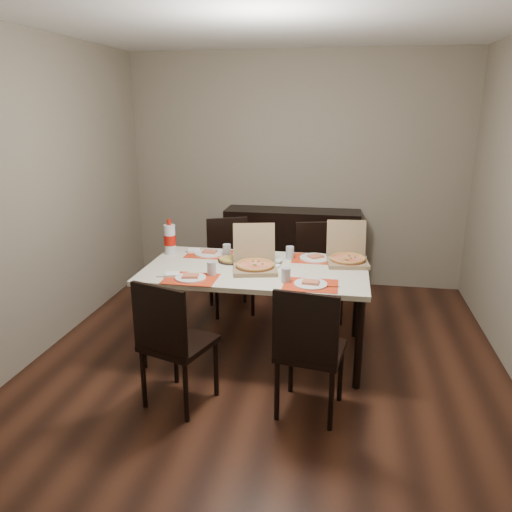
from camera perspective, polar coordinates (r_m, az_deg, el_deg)
name	(u,v)px	position (r m, az deg, el deg)	size (l,w,h in m)	color
ground	(267,360)	(4.23, 1.31, -11.83)	(3.80, 4.00, 0.02)	#3C1E12
room_walls	(277,142)	(4.15, 2.42, 12.87)	(3.84, 4.02, 2.62)	gray
sideboard	(292,249)	(5.70, 4.11, 0.81)	(1.50, 0.40, 0.90)	black
dining_table	(256,275)	(4.09, 0.00, -2.23)	(1.80, 1.00, 0.75)	beige
chair_near_left	(172,339)	(3.45, -9.59, -9.37)	(0.53, 0.53, 0.93)	black
chair_near_right	(309,347)	(3.32, 6.03, -10.32)	(0.48, 0.48, 0.93)	black
chair_far_left	(230,261)	(5.05, -3.02, -0.55)	(0.55, 0.55, 0.93)	black
chair_far_right	(318,267)	(4.90, 7.09, -1.21)	(0.51, 0.51, 0.93)	black
setting_near_left	(194,275)	(3.86, -7.10, -2.17)	(0.47, 0.30, 0.11)	red
setting_near_right	(304,282)	(3.71, 5.48, -2.92)	(0.44, 0.30, 0.11)	red
setting_far_left	(212,252)	(4.44, -5.05, 0.43)	(0.44, 0.30, 0.11)	red
setting_far_right	(309,257)	(4.32, 6.11, -0.07)	(0.49, 0.30, 0.11)	red
napkin_loose	(272,267)	(4.07, 1.83, -1.22)	(0.12, 0.11, 0.02)	white
pizza_box_center	(255,263)	(4.01, -0.14, -0.79)	(0.42, 0.45, 0.35)	olive
pizza_box_right	(347,257)	(4.25, 10.38, -0.07)	(0.37, 0.40, 0.33)	olive
faina_plate	(231,260)	(4.23, -2.85, -0.44)	(0.23, 0.23, 0.03)	black
dip_bowl	(276,261)	(4.20, 2.29, -0.60)	(0.11, 0.11, 0.03)	white
soda_bottle	(170,239)	(4.48, -9.81, 1.90)	(0.11, 0.11, 0.31)	silver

